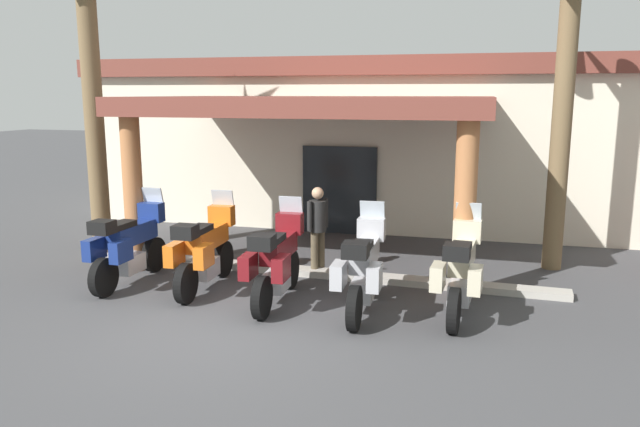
# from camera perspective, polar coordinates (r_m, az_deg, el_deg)

# --- Properties ---
(ground_plane) EXTENTS (80.00, 80.00, 0.00)m
(ground_plane) POSITION_cam_1_polar(r_m,az_deg,el_deg) (9.17, -9.44, -10.37)
(ground_plane) COLOR #424244
(motel_building) EXTENTS (14.12, 11.53, 4.18)m
(motel_building) POSITION_cam_1_polar(r_m,az_deg,el_deg) (17.61, 4.14, 7.14)
(motel_building) COLOR silver
(motel_building) RESTS_ON ground_plane
(motorcycle_blue) EXTENTS (0.71, 2.21, 1.61)m
(motorcycle_blue) POSITION_cam_1_polar(r_m,az_deg,el_deg) (11.36, -17.31, -2.83)
(motorcycle_blue) COLOR black
(motorcycle_blue) RESTS_ON ground_plane
(motorcycle_orange) EXTENTS (0.73, 2.21, 1.61)m
(motorcycle_orange) POSITION_cam_1_polar(r_m,az_deg,el_deg) (10.72, -10.65, -3.33)
(motorcycle_orange) COLOR black
(motorcycle_orange) RESTS_ON ground_plane
(motorcycle_maroon) EXTENTS (0.73, 2.21, 1.61)m
(motorcycle_maroon) POSITION_cam_1_polar(r_m,az_deg,el_deg) (9.88, -4.06, -4.39)
(motorcycle_maroon) COLOR black
(motorcycle_maroon) RESTS_ON ground_plane
(motorcycle_silver) EXTENTS (0.73, 2.21, 1.61)m
(motorcycle_silver) POSITION_cam_1_polar(r_m,az_deg,el_deg) (9.43, 4.01, -5.14)
(motorcycle_silver) COLOR black
(motorcycle_silver) RESTS_ON ground_plane
(motorcycle_cream) EXTENTS (0.71, 2.21, 1.61)m
(motorcycle_cream) POSITION_cam_1_polar(r_m,az_deg,el_deg) (9.54, 12.91, -5.22)
(motorcycle_cream) COLOR black
(motorcycle_cream) RESTS_ON ground_plane
(pedestrian) EXTENTS (0.32, 0.49, 1.64)m
(pedestrian) POSITION_cam_1_polar(r_m,az_deg,el_deg) (11.38, -0.21, -1.01)
(pedestrian) COLOR brown
(pedestrian) RESTS_ON ground_plane
(palm_tree_near_portico) EXTENTS (2.56, 2.56, 6.47)m
(palm_tree_near_portico) POSITION_cam_1_polar(r_m,az_deg,el_deg) (12.44, 22.18, 17.15)
(palm_tree_near_portico) COLOR brown
(palm_tree_near_portico) RESTS_ON ground_plane
(palm_tree_roadside) EXTENTS (2.10, 2.14, 6.50)m
(palm_tree_roadside) POSITION_cam_1_polar(r_m,az_deg,el_deg) (13.23, -20.70, 16.34)
(palm_tree_roadside) COLOR brown
(palm_tree_roadside) RESTS_ON ground_plane
(curb_strip) EXTENTS (9.16, 0.36, 0.12)m
(curb_strip) POSITION_cam_1_polar(r_m,az_deg,el_deg) (11.52, -1.04, -5.42)
(curb_strip) COLOR #ADA89E
(curb_strip) RESTS_ON ground_plane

